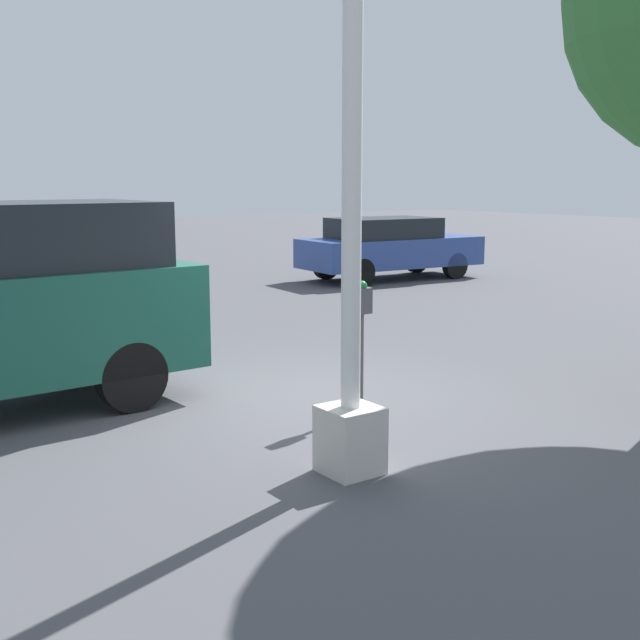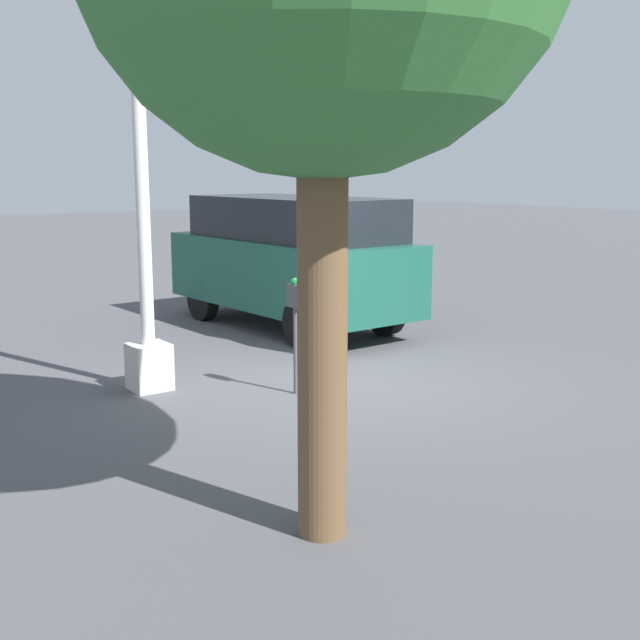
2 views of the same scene
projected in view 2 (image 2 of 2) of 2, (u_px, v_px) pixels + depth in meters
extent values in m
plane|color=#4C4C51|center=(333.00, 382.00, 9.81)|extent=(80.00, 80.00, 0.00)
cylinder|color=#4C4C4C|center=(296.00, 351.00, 9.21)|extent=(0.05, 0.05, 1.02)
cube|color=#47474C|center=(295.00, 296.00, 9.09)|extent=(0.21, 0.13, 0.26)
sphere|color=#14662D|center=(295.00, 282.00, 9.06)|extent=(0.11, 0.11, 0.11)
cube|color=beige|center=(149.00, 367.00, 9.43)|extent=(0.44, 0.44, 0.55)
cylinder|color=silver|center=(138.00, 94.00, 8.85)|extent=(0.16, 0.16, 5.66)
cube|color=#195142|center=(289.00, 272.00, 13.05)|extent=(4.72, 2.06, 1.09)
cube|color=black|center=(293.00, 218.00, 12.80)|extent=(3.79, 1.87, 0.67)
cube|color=orange|center=(190.00, 284.00, 14.51)|extent=(0.09, 0.12, 0.20)
cylinder|color=black|center=(203.00, 299.00, 13.77)|extent=(0.74, 0.26, 0.73)
cylinder|color=black|center=(279.00, 290.00, 14.75)|extent=(0.74, 0.26, 0.73)
cylinder|color=black|center=(303.00, 324.00, 11.55)|extent=(0.74, 0.26, 0.73)
cylinder|color=black|center=(385.00, 312.00, 12.53)|extent=(0.74, 0.26, 0.73)
cylinder|color=brown|center=(322.00, 329.00, 5.47)|extent=(0.35, 0.35, 2.98)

